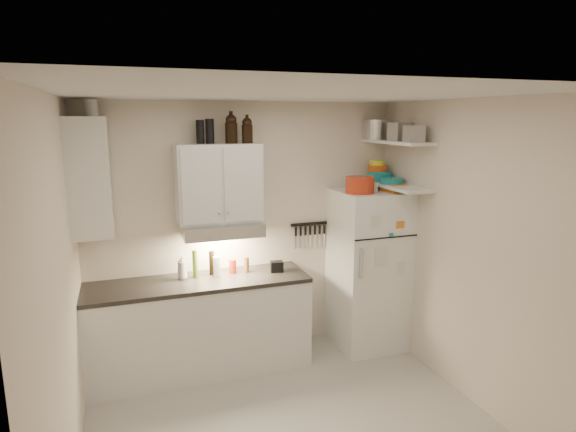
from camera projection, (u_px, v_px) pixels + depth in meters
name	position (u px, v px, depth m)	size (l,w,h in m)	color
floor	(296.00, 431.00, 3.83)	(3.20, 3.00, 0.02)	#B4B0A6
ceiling	(297.00, 92.00, 3.31)	(3.20, 3.00, 0.02)	silver
back_wall	(246.00, 230.00, 4.97)	(3.20, 0.02, 2.60)	beige
left_wall	(58.00, 301.00, 3.05)	(0.02, 3.00, 2.60)	beige
right_wall	(474.00, 254.00, 4.09)	(0.02, 3.00, 2.60)	beige
base_cabinet	(200.00, 327.00, 4.67)	(2.10, 0.60, 0.88)	white
countertop	(198.00, 282.00, 4.58)	(2.10, 0.62, 0.04)	#282522
upper_cabinet	(219.00, 183.00, 4.60)	(0.80, 0.33, 0.75)	white
side_cabinet	(89.00, 176.00, 4.08)	(0.33, 0.55, 1.00)	white
range_hood	(221.00, 229.00, 4.63)	(0.76, 0.46, 0.12)	silver
fridge	(368.00, 269.00, 5.14)	(0.70, 0.68, 1.70)	white
shelf_hi	(397.00, 142.00, 4.81)	(0.30, 0.95, 0.03)	white
shelf_lo	(395.00, 186.00, 4.89)	(0.30, 0.95, 0.03)	white
knife_strip	(310.00, 224.00, 5.16)	(0.42, 0.02, 0.03)	black
dutch_oven	(360.00, 185.00, 4.79)	(0.29, 0.29, 0.17)	#AA2B13
book_stack	(395.00, 188.00, 4.89)	(0.19, 0.23, 0.08)	orange
spice_jar	(375.00, 187.00, 4.88)	(0.06, 0.06, 0.09)	silver
stock_pot	(376.00, 130.00, 5.10)	(0.28, 0.28, 0.20)	silver
tin_a	(399.00, 132.00, 4.78)	(0.18, 0.16, 0.18)	#AAAAAD
tin_b	(414.00, 134.00, 4.50)	(0.15, 0.15, 0.15)	#AAAAAD
bowl_teal	(379.00, 176.00, 5.15)	(0.26, 0.26, 0.10)	teal
bowl_orange	(377.00, 168.00, 5.14)	(0.21, 0.21, 0.06)	#C14812
bowl_yellow	(377.00, 163.00, 5.13)	(0.16, 0.16, 0.05)	gold
plates	(391.00, 181.00, 4.93)	(0.24, 0.24, 0.06)	teal
growler_a	(231.00, 129.00, 4.53)	(0.12, 0.12, 0.28)	black
growler_b	(247.00, 130.00, 4.55)	(0.11, 0.11, 0.25)	black
thermos_a	(210.00, 131.00, 4.50)	(0.08, 0.08, 0.23)	black
thermos_b	(200.00, 132.00, 4.48)	(0.08, 0.08, 0.22)	black
side_jar	(91.00, 108.00, 3.97)	(0.10, 0.10, 0.14)	silver
soap_bottle	(182.00, 265.00, 4.59)	(0.10, 0.11, 0.27)	white
pepper_mill	(246.00, 264.00, 4.80)	(0.05, 0.05, 0.16)	brown
oil_bottle	(195.00, 264.00, 4.63)	(0.05, 0.05, 0.28)	#54741D
vinegar_bottle	(212.00, 263.00, 4.72)	(0.05, 0.05, 0.24)	black
clear_bottle	(217.00, 267.00, 4.66)	(0.07, 0.07, 0.20)	silver
red_jar	(233.00, 266.00, 4.78)	(0.07, 0.07, 0.14)	#AA2B13
caddy	(277.00, 266.00, 4.83)	(0.13, 0.09, 0.11)	black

